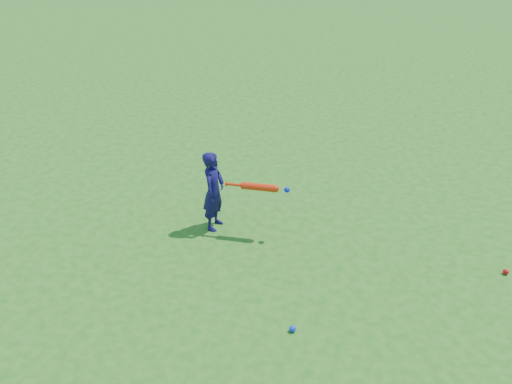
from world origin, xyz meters
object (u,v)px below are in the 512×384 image
ground_ball_red (506,272)px  bat_swing (261,187)px  ground_ball_blue (293,329)px  child (214,191)px

ground_ball_red → bat_swing: bat_swing is taller
ground_ball_red → ground_ball_blue: (-1.83, -1.63, 0.00)m
child → bat_swing: (0.57, 0.05, 0.14)m
ground_ball_red → ground_ball_blue: bearing=-138.2°
child → ground_ball_red: 3.28m
ground_ball_red → ground_ball_blue: size_ratio=0.98×
ground_ball_red → bat_swing: (-2.67, -0.20, 0.59)m
ground_ball_blue → bat_swing: size_ratio=0.09×
child → bat_swing: size_ratio=1.33×
ground_ball_blue → bat_swing: 1.76m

